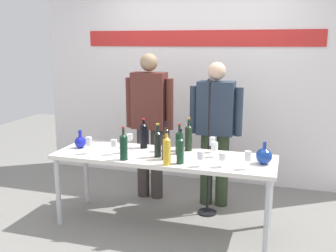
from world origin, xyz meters
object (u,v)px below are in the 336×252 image
object	(u,v)px
decanter_blue_right	(264,156)
presenter_left	(149,118)
wine_glass_left_2	(89,142)
wine_glass_right_1	(222,157)
wine_glass_right_3	(248,156)
wine_bottle_6	(144,135)
wine_bottle_7	(158,143)
presenter_right	(215,126)
wine_bottle_3	(179,142)
wine_glass_right_4	(201,156)
wine_bottle_5	(124,146)
wine_bottle_4	(180,149)
wine_glass_left_1	(124,143)
wine_glass_right_2	(212,142)
decanter_blue_left	(80,142)
microphone_stand	(208,170)
display_table	(163,161)
wine_bottle_2	(189,137)
wine_glass_left_0	(114,144)
wine_bottle_0	(166,138)
wine_glass_left_3	(130,137)
wine_bottle_8	(167,150)
wine_glass_right_0	(215,147)

from	to	relation	value
decanter_blue_right	presenter_left	bearing A→B (deg)	153.54
wine_glass_left_2	wine_glass_right_1	xyz separation A→B (m)	(1.33, -0.03, -0.03)
wine_glass_left_2	wine_glass_right_3	size ratio (longest dim) A/B	1.05
wine_glass_left_2	wine_bottle_6	bearing A→B (deg)	39.49
wine_bottle_7	wine_glass_right_1	bearing A→B (deg)	-10.94
presenter_right	wine_glass_right_3	size ratio (longest dim) A/B	9.99
wine_bottle_3	wine_glass_left_2	bearing A→B (deg)	-162.91
wine_glass_right_4	wine_bottle_5	bearing A→B (deg)	-179.28
wine_glass_right_1	wine_glass_right_4	distance (m)	0.19
decanter_blue_right	wine_bottle_4	world-z (taller)	wine_bottle_4
wine_bottle_6	wine_bottle_7	bearing A→B (deg)	-47.75
presenter_right	wine_glass_right_3	distance (m)	0.97
wine_glass_left_1	wine_glass_right_2	size ratio (longest dim) A/B	0.88
decanter_blue_left	wine_bottle_5	xyz separation A→B (m)	(0.60, -0.25, 0.07)
wine_glass_right_4	microphone_stand	distance (m)	0.74
display_table	presenter_right	world-z (taller)	presenter_right
wine_bottle_2	wine_glass_left_2	size ratio (longest dim) A/B	2.00
presenter_left	presenter_right	bearing A→B (deg)	-0.00
presenter_right	wine_bottle_4	bearing A→B (deg)	-100.30
decanter_blue_left	wine_bottle_3	world-z (taller)	wine_bottle_3
wine_glass_left_0	wine_bottle_4	bearing A→B (deg)	-7.15
wine_bottle_0	wine_bottle_3	xyz separation A→B (m)	(0.16, -0.06, -0.01)
wine_glass_right_3	microphone_stand	size ratio (longest dim) A/B	0.11
wine_glass_left_0	wine_glass_left_3	xyz separation A→B (m)	(0.04, 0.29, -0.00)
wine_bottle_5	display_table	bearing A→B (deg)	38.68
wine_glass_left_3	wine_bottle_0	bearing A→B (deg)	-2.44
wine_glass_left_1	wine_glass_right_3	size ratio (longest dim) A/B	0.86
wine_bottle_8	wine_glass_right_1	bearing A→B (deg)	9.66
presenter_right	wine_bottle_6	distance (m)	0.82
presenter_right	wine_bottle_4	xyz separation A→B (m)	(-0.16, -0.88, -0.04)
wine_bottle_3	wine_glass_right_2	world-z (taller)	wine_bottle_3
wine_glass_right_0	wine_glass_right_2	bearing A→B (deg)	108.48
wine_bottle_0	wine_bottle_4	distance (m)	0.44
presenter_right	wine_glass_right_4	world-z (taller)	presenter_right
wine_bottle_8	wine_glass_left_0	distance (m)	0.61
wine_bottle_3	wine_glass_right_0	size ratio (longest dim) A/B	2.06
wine_glass_right_1	wine_glass_left_2	bearing A→B (deg)	178.64
wine_bottle_8	wine_glass_left_1	xyz separation A→B (m)	(-0.52, 0.24, -0.04)
wine_bottle_3	wine_glass_right_4	distance (m)	0.45
wine_bottle_7	wine_glass_right_4	size ratio (longest dim) A/B	2.34
display_table	presenter_right	size ratio (longest dim) A/B	1.34
display_table	wine_glass_left_2	world-z (taller)	wine_glass_left_2
wine_bottle_2	wine_glass_left_2	world-z (taller)	wine_bottle_2
presenter_left	wine_glass_left_3	xyz separation A→B (m)	(-0.04, -0.50, -0.11)
wine_glass_right_0	presenter_left	bearing A→B (deg)	146.19
wine_bottle_2	microphone_stand	distance (m)	0.46
wine_glass_left_2	wine_glass_right_3	bearing A→B (deg)	-0.85
wine_bottle_0	wine_bottle_8	bearing A→B (deg)	-71.54
wine_bottle_5	wine_glass_right_1	xyz separation A→B (m)	(0.92, 0.05, -0.04)
wine_glass_left_0	wine_glass_left_3	distance (m)	0.30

